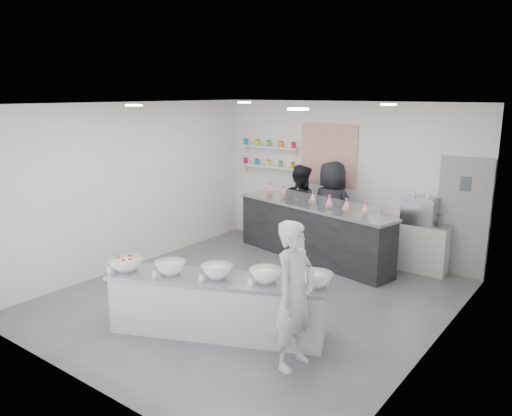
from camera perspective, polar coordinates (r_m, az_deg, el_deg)
The scene contains 26 objects.
floor at distance 7.99m, azimuth -0.38°, elevation -10.25°, with size 6.00×6.00×0.00m, color #515156.
ceiling at distance 7.33m, azimuth -0.42°, elevation 11.81°, with size 6.00×6.00×0.00m, color white.
back_wall at distance 10.03m, azimuth 10.03°, elevation 3.35°, with size 5.50×5.50×0.00m, color white.
left_wall at distance 9.40m, azimuth -13.89°, elevation 2.52°, with size 6.00×6.00×0.00m, color white.
right_wall at distance 6.30m, azimuth 19.98°, elevation -3.03°, with size 6.00×6.00×0.00m, color white.
back_door at distance 9.31m, azimuth 22.54°, elevation -1.05°, with size 0.88×0.04×2.10m, color gray.
pattern_panel at distance 10.10m, azimuth 8.29°, elevation 6.06°, with size 1.25×0.03×1.20m, color #C2432A.
jar_shelf_lower at distance 10.82m, azimuth 1.50°, elevation 4.78°, with size 1.45×0.22×0.04m, color silver.
jar_shelf_upper at distance 10.77m, azimuth 1.51°, elevation 6.99°, with size 1.45×0.22×0.04m, color silver.
preserve_jars at distance 10.77m, azimuth 1.44°, elevation 6.24°, with size 1.45×0.10×0.56m, color red, non-canonical shape.
downlight_0 at distance 7.58m, azimuth -13.80°, elevation 11.34°, with size 0.24×0.24×0.02m, color white.
downlight_1 at distance 5.71m, azimuth 4.81°, elevation 11.20°, with size 0.24×0.24×0.02m, color white.
downlight_2 at distance 9.45m, azimuth -1.34°, elevation 11.98°, with size 0.24×0.24×0.02m, color white.
downlight_3 at distance 8.04m, azimuth 14.91°, elevation 11.36°, with size 0.24×0.24×0.02m, color white.
prep_counter at distance 6.77m, azimuth -4.42°, elevation -11.06°, with size 2.92×0.66×0.80m, color beige.
back_bar at distance 9.64m, azimuth 6.43°, elevation -2.79°, with size 3.48×0.64×1.08m, color black.
sneeze_guard at distance 9.26m, azimuth 5.27°, elevation 0.95°, with size 3.43×0.01×0.29m, color white.
espresso_ledge at distance 9.49m, azimuth 17.55°, elevation -4.14°, with size 1.22×0.39×0.90m, color beige.
espresso_machine at distance 9.29m, azimuth 18.23°, elevation -0.24°, with size 0.58×0.40×0.44m, color #93969E.
cup_stacks at distance 9.38m, azimuth 16.96°, elevation -0.44°, with size 0.24×0.24×0.31m, color tan, non-canonical shape.
prep_bowls at distance 6.59m, azimuth -4.50°, elevation -7.23°, with size 3.02×0.52×0.17m, color white, non-canonical shape.
label_cards at distance 6.42m, azimuth -8.84°, elevation -8.39°, with size 2.66×0.04×0.07m, color white, non-canonical shape.
cookie_bags at distance 9.48m, azimuth 6.53°, elevation 1.10°, with size 2.54×0.14×0.26m, color pink, non-canonical shape.
woman_prep at distance 5.84m, azimuth 4.45°, elevation -9.93°, with size 0.64×0.42×1.77m, color beige.
staff_left at distance 10.01m, azimuth 5.07°, elevation -0.09°, with size 0.86×0.67×1.78m, color black.
staff_right at distance 9.65m, azimuth 8.60°, elevation -0.30°, with size 0.93×0.61×1.90m, color black.
Camera 1 is at (4.43, -5.84, 3.16)m, focal length 35.00 mm.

